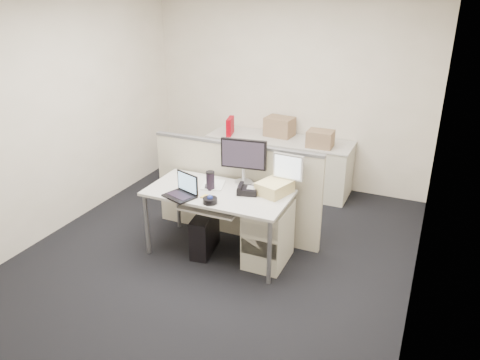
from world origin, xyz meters
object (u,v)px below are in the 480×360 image
at_px(laptop, 179,187).
at_px(desk, 218,197).
at_px(monitor_main, 244,161).
at_px(desk_phone, 248,191).

bearing_deg(laptop, desk, 62.71).
relative_size(monitor_main, laptop, 1.62).
bearing_deg(desk, laptop, -136.97).
height_order(desk, laptop, laptop).
bearing_deg(desk, desk_phone, 14.93).
bearing_deg(monitor_main, laptop, -134.33).
distance_m(laptop, desk_phone, 0.70).
bearing_deg(desk, monitor_main, 64.89).
relative_size(desk, desk_phone, 7.23).
xyz_separation_m(desk, laptop, (-0.30, -0.28, 0.18)).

